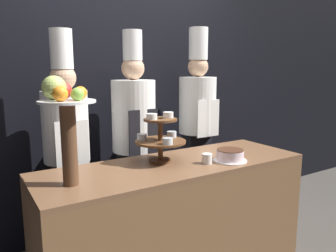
{
  "coord_description": "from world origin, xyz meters",
  "views": [
    {
      "loc": [
        -1.22,
        -1.53,
        1.52
      ],
      "look_at": [
        0.0,
        0.42,
        1.12
      ],
      "focal_mm": 35.0,
      "sensor_mm": 36.0,
      "label": 1
    }
  ],
  "objects_px": {
    "tiered_stand": "(160,136)",
    "fruit_pedestal": "(65,112)",
    "cup_white": "(207,159)",
    "chef_center_right": "(197,121)",
    "chef_center_left": "(134,133)",
    "chef_left": "(67,143)",
    "cake_round": "(230,155)"
  },
  "relations": [
    {
      "from": "tiered_stand",
      "to": "fruit_pedestal",
      "type": "height_order",
      "value": "fruit_pedestal"
    },
    {
      "from": "cup_white",
      "to": "chef_center_right",
      "type": "height_order",
      "value": "chef_center_right"
    },
    {
      "from": "tiered_stand",
      "to": "cup_white",
      "type": "distance_m",
      "value": 0.36
    },
    {
      "from": "fruit_pedestal",
      "to": "cup_white",
      "type": "distance_m",
      "value": 1.01
    },
    {
      "from": "tiered_stand",
      "to": "fruit_pedestal",
      "type": "bearing_deg",
      "value": -169.97
    },
    {
      "from": "fruit_pedestal",
      "to": "chef_center_left",
      "type": "bearing_deg",
      "value": 41.23
    },
    {
      "from": "chef_center_left",
      "to": "chef_center_right",
      "type": "height_order",
      "value": "chef_center_right"
    },
    {
      "from": "tiered_stand",
      "to": "chef_center_left",
      "type": "xyz_separation_m",
      "value": [
        0.05,
        0.52,
        -0.07
      ]
    },
    {
      "from": "fruit_pedestal",
      "to": "chef_center_right",
      "type": "relative_size",
      "value": 0.33
    },
    {
      "from": "chef_center_left",
      "to": "chef_left",
      "type": "bearing_deg",
      "value": 179.99
    },
    {
      "from": "cake_round",
      "to": "chef_center_right",
      "type": "bearing_deg",
      "value": 69.61
    },
    {
      "from": "chef_left",
      "to": "tiered_stand",
      "type": "bearing_deg",
      "value": -45.18
    },
    {
      "from": "tiered_stand",
      "to": "chef_left",
      "type": "xyz_separation_m",
      "value": [
        -0.52,
        0.52,
        -0.08
      ]
    },
    {
      "from": "cake_round",
      "to": "chef_left",
      "type": "distance_m",
      "value": 1.23
    },
    {
      "from": "tiered_stand",
      "to": "chef_left",
      "type": "distance_m",
      "value": 0.74
    },
    {
      "from": "chef_center_left",
      "to": "cake_round",
      "type": "bearing_deg",
      "value": -63.67
    },
    {
      "from": "chef_left",
      "to": "cup_white",
      "type": "bearing_deg",
      "value": -43.7
    },
    {
      "from": "cake_round",
      "to": "chef_center_right",
      "type": "height_order",
      "value": "chef_center_right"
    },
    {
      "from": "fruit_pedestal",
      "to": "tiered_stand",
      "type": "bearing_deg",
      "value": 10.03
    },
    {
      "from": "fruit_pedestal",
      "to": "cake_round",
      "type": "xyz_separation_m",
      "value": [
        1.12,
        -0.13,
        -0.38
      ]
    },
    {
      "from": "cup_white",
      "to": "tiered_stand",
      "type": "bearing_deg",
      "value": 139.62
    },
    {
      "from": "cup_white",
      "to": "chef_left",
      "type": "distance_m",
      "value": 1.07
    },
    {
      "from": "cake_round",
      "to": "chef_left",
      "type": "xyz_separation_m",
      "value": [
        -0.95,
        0.77,
        0.06
      ]
    },
    {
      "from": "cake_round",
      "to": "chef_center_right",
      "type": "xyz_separation_m",
      "value": [
        0.29,
        0.77,
        0.12
      ]
    },
    {
      "from": "chef_left",
      "to": "chef_center_left",
      "type": "relative_size",
      "value": 0.99
    },
    {
      "from": "chef_center_left",
      "to": "chef_center_right",
      "type": "relative_size",
      "value": 0.97
    },
    {
      "from": "tiered_stand",
      "to": "cup_white",
      "type": "bearing_deg",
      "value": -40.38
    },
    {
      "from": "cup_white",
      "to": "fruit_pedestal",
      "type": "bearing_deg",
      "value": 174.37
    },
    {
      "from": "cup_white",
      "to": "chef_center_right",
      "type": "distance_m",
      "value": 0.88
    },
    {
      "from": "chef_left",
      "to": "chef_center_left",
      "type": "height_order",
      "value": "chef_center_left"
    },
    {
      "from": "fruit_pedestal",
      "to": "chef_center_right",
      "type": "height_order",
      "value": "chef_center_right"
    },
    {
      "from": "chef_left",
      "to": "chef_center_right",
      "type": "xyz_separation_m",
      "value": [
        1.24,
        0.0,
        0.06
      ]
    }
  ]
}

